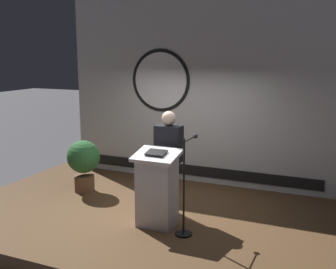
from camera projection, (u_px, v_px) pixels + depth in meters
ground_plane at (156, 231)px, 6.59m from camera, size 40.00×40.00×0.00m
stage_platform at (156, 222)px, 6.56m from camera, size 6.40×4.00×0.30m
banner_display at (196, 90)px, 7.85m from camera, size 5.32×0.12×3.58m
podium at (157, 189)px, 5.98m from camera, size 0.64×0.50×1.13m
speaker_person at (169, 162)px, 6.36m from camera, size 0.40×0.26×1.63m
microphone_stand at (185, 200)px, 5.73m from camera, size 0.24×0.59×1.37m
potted_plant at (84, 161)px, 7.45m from camera, size 0.59×0.59×0.95m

